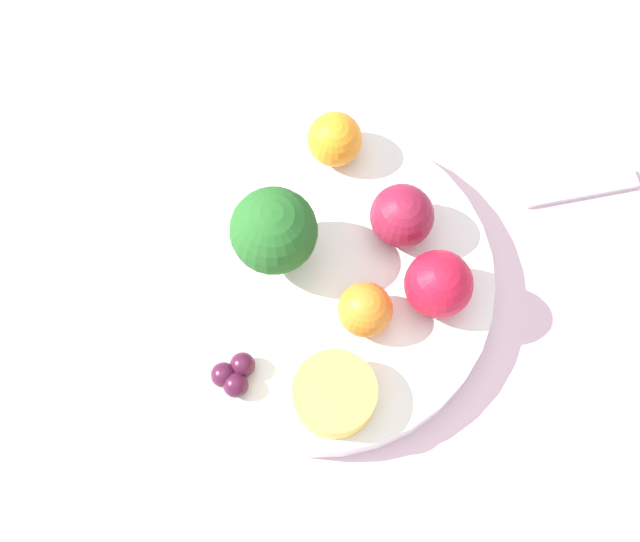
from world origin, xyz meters
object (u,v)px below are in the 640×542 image
Objects in this scene: bowl at (320,282)px; grape_cluster at (233,374)px; orange_front at (365,310)px; apple_green at (402,216)px; spoon at (581,188)px; broccoli at (274,231)px; apple_red at (439,284)px; small_cup at (335,394)px; orange_back at (335,139)px.

grape_cluster is (-0.10, 0.00, 0.02)m from bowl.
orange_front reaches higher than bowl.
bowl is at bearing 160.15° from apple_green.
grape_cluster reaches higher than bowl.
spoon is (0.12, -0.09, -0.05)m from apple_green.
bowl is 3.52× the size of broccoli.
apple_green is (0.03, 0.05, -0.00)m from apple_red.
apple_red reaches higher than spoon.
apple_red is 0.10m from small_cup.
spoon is (0.19, -0.15, -0.06)m from broccoli.
orange_front is 0.06m from small_cup.
orange_front reaches higher than spoon.
apple_red is 0.14m from orange_back.
orange_front is (-0.07, -0.02, -0.00)m from apple_green.
small_cup is (-0.10, 0.01, -0.01)m from apple_red.
apple_green reaches higher than orange_back.
spoon is (0.19, -0.11, -0.01)m from bowl.
bowl is at bearing 149.74° from spoon.
orange_front is (-0.00, -0.08, -0.02)m from broccoli.
apple_green is 0.16m from spoon.
broccoli reaches higher than apple_green.
small_cup is 0.26m from spoon.
orange_back is at bearing 46.48° from orange_front.
apple_red is (0.04, -0.11, -0.02)m from broccoli.
grape_cluster is at bearing 153.33° from orange_front.
apple_green reaches higher than orange_front.
broccoli reaches higher than grape_cluster.
orange_back is 0.53× the size of spoon.
orange_front is (-0.01, -0.04, 0.03)m from bowl.
bowl is 6.58× the size of orange_front.
orange_back is at bearing 122.24° from spoon.
orange_back is (0.09, 0.05, 0.03)m from bowl.
orange_front is 0.10m from grape_cluster.
orange_front is 0.21m from spoon.
small_cup is at bearing 173.76° from apple_red.
orange_back is at bearing 74.65° from apple_green.
small_cup is at bearing -162.41° from orange_front.
apple_red reaches higher than orange_back.
apple_green is at bearing -105.35° from orange_back.
apple_red is 1.25× the size of orange_front.
bowl is 0.09m from small_cup.
orange_back is 0.19m from small_cup.
orange_back is at bearing 37.50° from small_cup.
apple_green is 1.48× the size of grape_cluster.
apple_green is at bearing -19.85° from bowl.
bowl is at bearing -81.15° from broccoli.
small_cup is at bearing -135.92° from bowl.
orange_back is at bearing 10.59° from broccoli.
apple_red is 0.06m from apple_green.
apple_green is 1.20× the size of orange_front.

